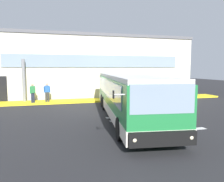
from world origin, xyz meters
name	(u,v)px	position (x,y,z in m)	size (l,w,h in m)	color
ground_plane	(101,111)	(0.00, 0.00, -0.01)	(80.00, 90.00, 0.02)	#232326
bay_paint_stripes	(151,122)	(2.00, -4.20, 0.00)	(4.40, 3.96, 0.01)	silver
terminal_building	(75,67)	(-0.69, 11.65, 3.29)	(25.27, 13.80, 6.60)	beige
boarding_curb	(90,100)	(0.00, 4.80, 0.07)	(27.47, 2.00, 0.15)	yellow
entry_support_column	(24,80)	(-5.83, 5.40, 2.04)	(0.28, 0.28, 3.78)	slate
bus_main_foreground	(128,97)	(1.11, -2.69, 1.34)	(4.58, 12.37, 2.70)	#1E7238
passenger_near_column	(33,92)	(-5.03, 4.27, 1.08)	(0.44, 0.45, 1.68)	#1E2338
passenger_by_doorway	(47,91)	(-3.85, 4.55, 1.11)	(0.58, 0.43, 1.68)	#2D2D33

